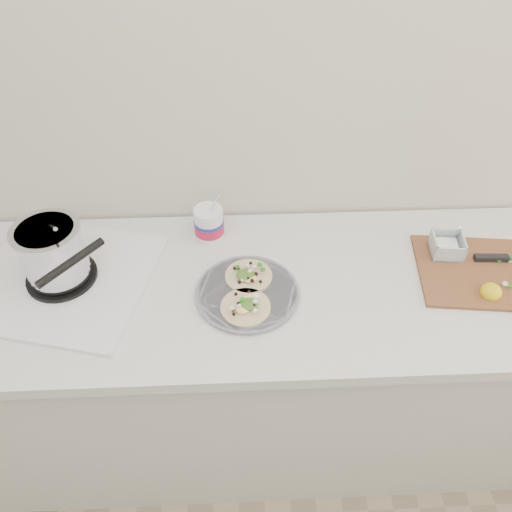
{
  "coord_description": "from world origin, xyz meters",
  "views": [
    {
      "loc": [
        0.03,
        0.4,
        1.99
      ],
      "look_at": [
        0.08,
        1.47,
        0.96
      ],
      "focal_mm": 35.0,
      "sensor_mm": 36.0,
      "label": 1
    }
  ],
  "objects_px": {
    "stove": "(57,262)",
    "cutboard": "(489,267)",
    "tub": "(210,222)",
    "taco_plate": "(247,291)"
  },
  "relations": [
    {
      "from": "stove",
      "to": "taco_plate",
      "type": "xyz_separation_m",
      "value": [
        0.55,
        -0.08,
        -0.06
      ]
    },
    {
      "from": "tub",
      "to": "cutboard",
      "type": "bearing_deg",
      "value": -12.86
    },
    {
      "from": "stove",
      "to": "tub",
      "type": "xyz_separation_m",
      "value": [
        0.44,
        0.18,
        -0.01
      ]
    },
    {
      "from": "stove",
      "to": "cutboard",
      "type": "relative_size",
      "value": 1.28
    },
    {
      "from": "stove",
      "to": "tub",
      "type": "distance_m",
      "value": 0.47
    },
    {
      "from": "stove",
      "to": "cutboard",
      "type": "xyz_separation_m",
      "value": [
        1.28,
        -0.01,
        -0.06
      ]
    },
    {
      "from": "tub",
      "to": "cutboard",
      "type": "xyz_separation_m",
      "value": [
        0.85,
        -0.19,
        -0.05
      ]
    },
    {
      "from": "taco_plate",
      "to": "tub",
      "type": "distance_m",
      "value": 0.28
    },
    {
      "from": "stove",
      "to": "tub",
      "type": "relative_size",
      "value": 2.78
    },
    {
      "from": "tub",
      "to": "cutboard",
      "type": "distance_m",
      "value": 0.87
    }
  ]
}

